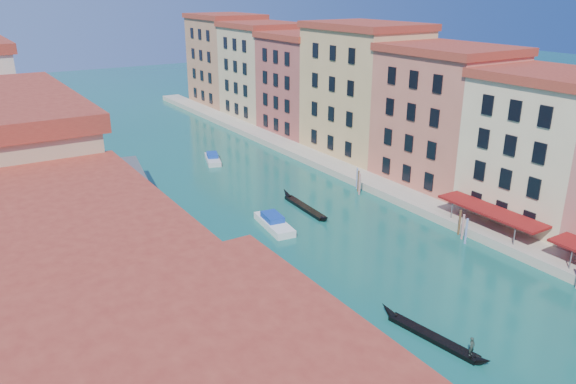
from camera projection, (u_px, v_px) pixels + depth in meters
The scene contains 8 objects.
right_bank_palazzos at pixel (388, 103), 83.38m from camera, with size 12.80×128.40×21.00m.
quay at pixel (343, 171), 82.56m from camera, with size 4.00×140.00×1.00m, color #AFA68D.
mooring_poles_right at pixel (557, 269), 52.03m from camera, with size 1.44×54.24×3.20m.
vaporetto_far at pixel (128, 188), 72.82m from camera, with size 8.50×21.67×3.15m.
gondola_fore at pixel (432, 335), 43.76m from camera, with size 2.44×10.46×2.09m.
gondola_far at pixel (304, 206), 69.73m from camera, with size 1.49×11.23×1.59m.
motorboat_mid at pixel (274, 223), 64.22m from camera, with size 3.09×7.28×1.46m.
motorboat_far at pixel (213, 158), 88.55m from camera, with size 3.84×6.54×1.29m.
Camera 1 is at (-26.71, 2.75, 25.88)m, focal length 35.00 mm.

